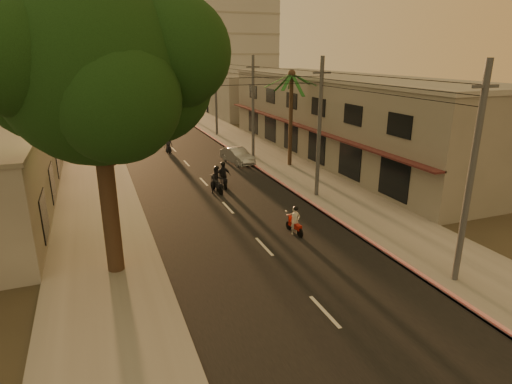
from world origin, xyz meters
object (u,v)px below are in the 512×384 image
scooter_mid_a (217,180)px  scooter_mid_b (223,176)px  scooter_red (295,222)px  parked_car (237,156)px  broadleaf_tree (105,71)px  scooter_far_a (168,145)px  palm_tree (292,79)px

scooter_mid_a → scooter_mid_b: (0.76, 1.03, -0.03)m
scooter_mid_a → scooter_red: bearing=-84.2°
parked_car → broadleaf_tree: bearing=-133.8°
scooter_mid_b → scooter_far_a: (-1.69, 12.59, -0.08)m
scooter_far_a → parked_car: scooter_far_a is taller
broadleaf_tree → palm_tree: bearing=43.5°
palm_tree → scooter_mid_b: 10.17m
palm_tree → scooter_mid_a: 11.10m
palm_tree → parked_car: (-3.84, 2.50, -6.48)m
broadleaf_tree → scooter_red: (8.73, 0.75, -7.78)m
broadleaf_tree → parked_car: 21.08m
palm_tree → scooter_far_a: 13.92m
parked_car → scooter_mid_b: bearing=-127.1°
palm_tree → scooter_far_a: size_ratio=4.75×
scooter_mid_a → scooter_far_a: size_ratio=1.13×
scooter_red → scooter_mid_b: scooter_mid_b is taller
broadleaf_tree → scooter_mid_b: 14.73m
scooter_red → scooter_far_a: bearing=91.5°
scooter_mid_a → palm_tree: bearing=24.8°
scooter_far_a → parked_car: (4.86, -6.29, -0.09)m
scooter_mid_b → scooter_mid_a: bearing=-123.6°
scooter_red → scooter_mid_b: (-1.13, 9.30, 0.15)m
scooter_far_a → palm_tree: bearing=-43.4°
scooter_mid_b → broadleaf_tree: bearing=-124.2°
scooter_far_a → parked_car: 7.95m
scooter_mid_b → parked_car: scooter_mid_b is taller
scooter_mid_b → scooter_red: bearing=-80.2°
parked_car → scooter_mid_a: bearing=-128.6°
palm_tree → scooter_far_a: bearing=134.7°
scooter_red → scooter_mid_b: 9.37m
scooter_red → scooter_far_a: 22.08m
palm_tree → scooter_mid_b: (-7.01, -3.80, -6.31)m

